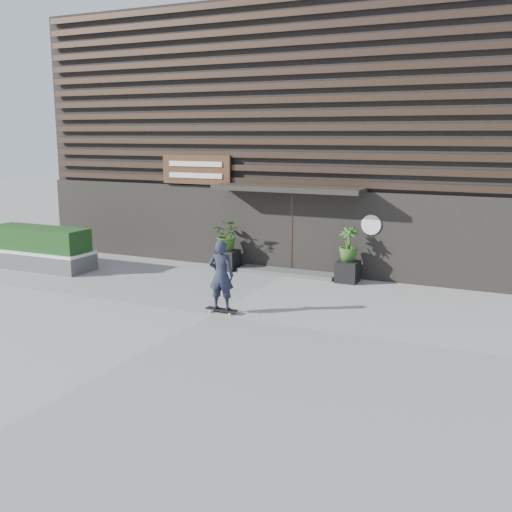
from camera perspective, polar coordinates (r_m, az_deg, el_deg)
The scene contains 11 objects.
ground at distance 14.15m, azimuth -4.12°, elevation -5.51°, with size 80.00×80.00×0.00m, color gray.
entrance_step at distance 18.15m, azimuth 2.98°, elevation -1.51°, with size 3.00×0.80×0.12m, color #4F4F4C.
planter_pot_left at distance 18.71m, azimuth -2.64°, elevation -0.37°, with size 0.60×0.60×0.60m, color black.
bamboo_left at distance 18.56m, azimuth -2.67°, elevation 1.99°, with size 0.86×0.75×0.96m, color #2D591E.
planter_pot_right at distance 17.30m, azimuth 8.57°, elevation -1.45°, with size 0.60×0.60×0.60m, color black.
bamboo_right at distance 17.15m, azimuth 8.65°, elevation 1.09°, with size 0.54×0.54×0.96m, color #2D591E.
raised_bed at distance 20.08m, azimuth -19.51°, elevation -0.35°, with size 3.50×1.20×0.50m, color #4B4B48.
snow_layer at distance 20.03m, azimuth -19.56°, elevation 0.46°, with size 3.50×1.20×0.08m, color white.
hedge at distance 19.96m, azimuth -19.63°, elevation 1.56°, with size 3.30×1.00×0.70m, color #163914.
building at distance 22.75m, azimuth 8.28°, elevation 10.97°, with size 18.00×11.00×8.00m.
skateboarder at distance 14.06m, azimuth -3.28°, elevation -1.82°, with size 0.78×0.48×1.72m.
Camera 1 is at (6.65, -11.80, 4.10)m, focal length 42.76 mm.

